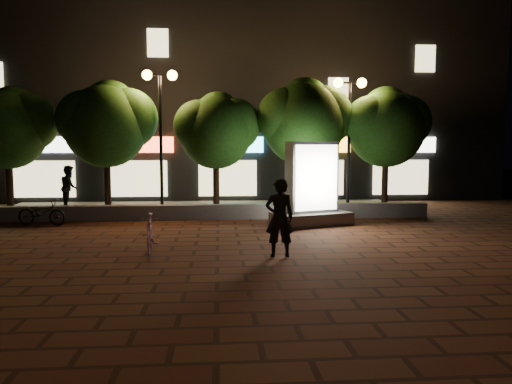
{
  "coord_description": "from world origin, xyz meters",
  "views": [
    {
      "loc": [
        0.6,
        -12.57,
        2.5
      ],
      "look_at": [
        1.7,
        1.5,
        1.17
      ],
      "focal_mm": 33.56,
      "sensor_mm": 36.0,
      "label": 1
    }
  ],
  "objects": [
    {
      "name": "building_block",
      "position": [
        -0.01,
        12.99,
        5.0
      ],
      "size": [
        28.0,
        8.12,
        11.3
      ],
      "color": "black",
      "rests_on": "ground"
    },
    {
      "name": "tree_far_left",
      "position": [
        -6.95,
        5.46,
        3.29
      ],
      "size": [
        3.36,
        2.8,
        4.63
      ],
      "color": "black",
      "rests_on": "sidewalk"
    },
    {
      "name": "rider",
      "position": [
        1.97,
        -1.9,
        0.9
      ],
      "size": [
        0.67,
        0.45,
        1.79
      ],
      "primitive_type": "imported",
      "rotation": [
        0.0,
        0.0,
        3.18
      ],
      "color": "black",
      "rests_on": "ground"
    },
    {
      "name": "scooter_parked",
      "position": [
        -5.04,
        3.0,
        0.42
      ],
      "size": [
        1.68,
        0.88,
        0.84
      ],
      "primitive_type": "imported",
      "rotation": [
        0.0,
        0.0,
        1.36
      ],
      "color": "black",
      "rests_on": "ground"
    },
    {
      "name": "pedestrian",
      "position": [
        -5.23,
        6.55,
        0.93
      ],
      "size": [
        0.83,
        0.96,
        1.71
      ],
      "primitive_type": "imported",
      "rotation": [
        0.0,
        0.0,
        1.81
      ],
      "color": "black",
      "rests_on": "sidewalk"
    },
    {
      "name": "tree_mid",
      "position": [
        0.55,
        5.46,
        3.22
      ],
      "size": [
        3.24,
        2.7,
        4.5
      ],
      "color": "black",
      "rests_on": "sidewalk"
    },
    {
      "name": "tree_left",
      "position": [
        -3.45,
        5.46,
        3.44
      ],
      "size": [
        3.6,
        3.0,
        4.89
      ],
      "color": "black",
      "rests_on": "sidewalk"
    },
    {
      "name": "tree_far_right",
      "position": [
        7.05,
        5.46,
        3.37
      ],
      "size": [
        3.48,
        2.9,
        4.76
      ],
      "color": "black",
      "rests_on": "sidewalk"
    },
    {
      "name": "street_lamp_right",
      "position": [
        5.5,
        5.2,
        3.89
      ],
      "size": [
        1.26,
        0.36,
        4.98
      ],
      "color": "black",
      "rests_on": "sidewalk"
    },
    {
      "name": "tree_right",
      "position": [
        3.86,
        5.46,
        3.57
      ],
      "size": [
        3.72,
        3.1,
        5.07
      ],
      "color": "black",
      "rests_on": "sidewalk"
    },
    {
      "name": "retaining_wall",
      "position": [
        0.0,
        4.0,
        0.25
      ],
      "size": [
        16.0,
        0.45,
        0.5
      ],
      "primitive_type": "cube",
      "color": "slate",
      "rests_on": "ground"
    },
    {
      "name": "ground",
      "position": [
        0.0,
        0.0,
        0.0
      ],
      "size": [
        80.0,
        80.0,
        0.0
      ],
      "primitive_type": "plane",
      "color": "#512C19",
      "rests_on": "ground"
    },
    {
      "name": "ad_kiosk",
      "position": [
        3.56,
        2.45,
        1.08
      ],
      "size": [
        2.73,
        1.97,
        2.67
      ],
      "color": "slate",
      "rests_on": "ground"
    },
    {
      "name": "sidewalk",
      "position": [
        0.0,
        6.5,
        0.04
      ],
      "size": [
        16.0,
        5.0,
        0.08
      ],
      "primitive_type": "cube",
      "color": "slate",
      "rests_on": "ground"
    },
    {
      "name": "scooter_pink",
      "position": [
        -1.04,
        -1.16,
        0.45
      ],
      "size": [
        0.54,
        1.52,
        0.9
      ],
      "primitive_type": "imported",
      "rotation": [
        0.0,
        0.0,
        0.08
      ],
      "color": "#C27BA9",
      "rests_on": "ground"
    },
    {
      "name": "street_lamp_left",
      "position": [
        -1.5,
        5.2,
        4.03
      ],
      "size": [
        1.26,
        0.36,
        5.18
      ],
      "color": "black",
      "rests_on": "sidewalk"
    }
  ]
}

